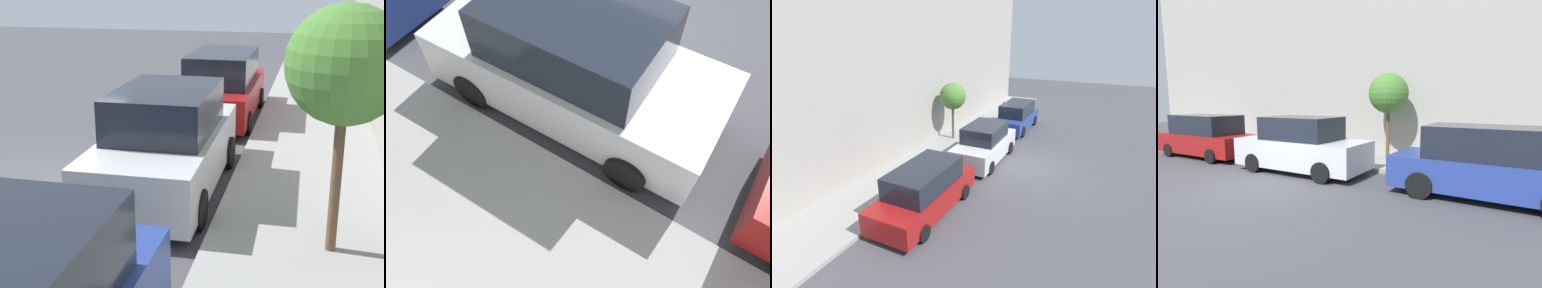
{
  "view_description": "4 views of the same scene",
  "coord_description": "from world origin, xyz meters",
  "views": [
    {
      "loc": [
        4.97,
        -9.08,
        3.95
      ],
      "look_at": [
        2.86,
        -0.03,
        1.0
      ],
      "focal_mm": 50.0,
      "sensor_mm": 36.0,
      "label": 1
    },
    {
      "loc": [
        5.87,
        2.44,
        5.21
      ],
      "look_at": [
        3.6,
        0.98,
        1.0
      ],
      "focal_mm": 35.0,
      "sensor_mm": 36.0,
      "label": 2
    },
    {
      "loc": [
        -3.36,
        13.97,
        6.55
      ],
      "look_at": [
        3.21,
        0.85,
        1.0
      ],
      "focal_mm": 28.0,
      "sensor_mm": 36.0,
      "label": 3
    },
    {
      "loc": [
        -5.9,
        -6.71,
        2.56
      ],
      "look_at": [
        3.25,
        -1.32,
        1.0
      ],
      "focal_mm": 28.0,
      "sensor_mm": 36.0,
      "label": 4
    }
  ],
  "objects": [
    {
      "name": "ground_plane",
      "position": [
        0.0,
        0.0,
        0.0
      ],
      "size": [
        60.0,
        60.0,
        0.0
      ],
      "primitive_type": "plane",
      "color": "#424247"
    },
    {
      "name": "sidewalk",
      "position": [
        4.98,
        0.0,
        0.07
      ],
      "size": [
        2.97,
        32.0,
        0.15
      ],
      "color": "gray",
      "rests_on": "ground_plane"
    },
    {
      "name": "parked_suv_second",
      "position": [
        2.34,
        0.12,
        0.93
      ],
      "size": [
        2.08,
        4.83,
        1.98
      ],
      "color": "#B7BABF",
      "rests_on": "ground_plane"
    }
  ]
}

